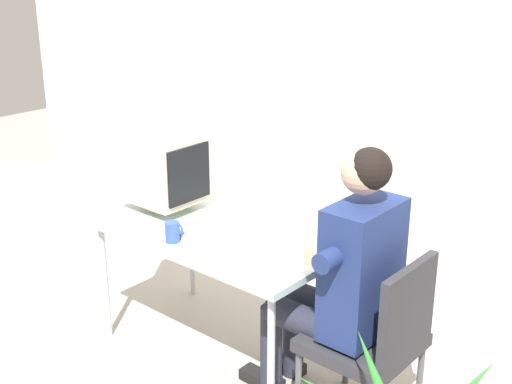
# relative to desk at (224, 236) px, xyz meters

# --- Properties ---
(ground_plane) EXTENTS (12.00, 12.00, 0.00)m
(ground_plane) POSITION_rel_desk_xyz_m (0.00, 0.00, -0.68)
(ground_plane) COLOR #9E998E
(wall_back) EXTENTS (8.00, 0.10, 3.00)m
(wall_back) POSITION_rel_desk_xyz_m (0.30, 1.40, 0.82)
(wall_back) COLOR beige
(wall_back) RESTS_ON ground_plane
(desk) EXTENTS (1.32, 0.80, 0.73)m
(desk) POSITION_rel_desk_xyz_m (0.00, 0.00, 0.00)
(desk) COLOR #B7B7BC
(desk) RESTS_ON ground_plane
(crt_monitor) EXTENTS (0.38, 0.35, 0.43)m
(crt_monitor) POSITION_rel_desk_xyz_m (-0.44, 0.00, 0.28)
(crt_monitor) COLOR beige
(crt_monitor) RESTS_ON desk
(keyboard) EXTENTS (0.18, 0.46, 0.03)m
(keyboard) POSITION_rel_desk_xyz_m (-0.08, -0.02, 0.06)
(keyboard) COLOR beige
(keyboard) RESTS_ON desk
(office_chair) EXTENTS (0.47, 0.47, 0.87)m
(office_chair) POSITION_rel_desk_xyz_m (0.95, -0.03, -0.20)
(office_chair) COLOR #4C4C51
(office_chair) RESTS_ON ground_plane
(person_seated) EXTENTS (0.73, 0.59, 1.34)m
(person_seated) POSITION_rel_desk_xyz_m (0.76, -0.03, 0.03)
(person_seated) COLOR navy
(person_seated) RESTS_ON ground_plane
(desk_mug) EXTENTS (0.07, 0.08, 0.10)m
(desk_mug) POSITION_rel_desk_xyz_m (-0.07, -0.29, 0.10)
(desk_mug) COLOR blue
(desk_mug) RESTS_ON desk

